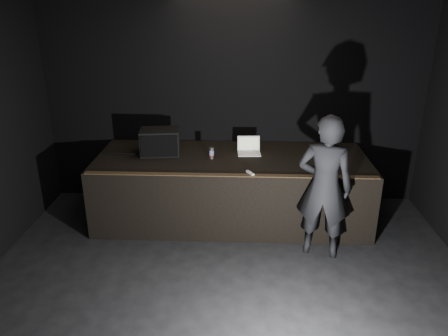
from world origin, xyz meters
TOP-DOWN VIEW (x-y plane):
  - room_walls at (0.00, 0.00)m, footprint 6.10×7.10m
  - stage_riser at (0.00, 2.73)m, footprint 4.00×1.50m
  - riser_lip at (0.00, 2.02)m, footprint 3.92×0.10m
  - stage_monitor at (-1.07, 2.82)m, footprint 0.61×0.48m
  - cable at (-1.50, 2.77)m, footprint 0.90×0.10m
  - laptop at (0.25, 2.93)m, footprint 0.36×0.32m
  - beer_can at (-0.29, 2.66)m, footprint 0.07×0.07m
  - plastic_cup at (0.36, 2.92)m, footprint 0.08×0.08m
  - wii_remote at (0.26, 2.08)m, footprint 0.11×0.16m
  - person at (1.20, 1.78)m, footprint 0.79×0.61m

SIDE VIEW (x-z plane):
  - stage_riser at x=0.00m, z-range 0.00..1.00m
  - person at x=1.20m, z-range 0.00..1.91m
  - riser_lip at x=0.00m, z-range 1.00..1.01m
  - cable at x=-1.50m, z-range 1.00..1.02m
  - wii_remote at x=0.26m, z-range 1.00..1.03m
  - plastic_cup at x=0.36m, z-range 1.00..1.09m
  - laptop at x=0.25m, z-range 0.94..1.18m
  - beer_can at x=-0.29m, z-range 1.00..1.17m
  - stage_monitor at x=-1.07m, z-range 1.00..1.38m
  - room_walls at x=0.00m, z-range 0.26..3.78m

